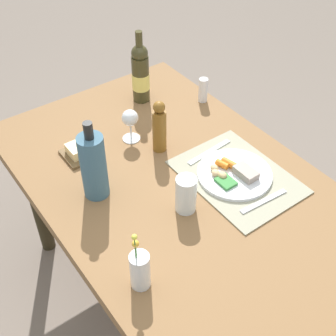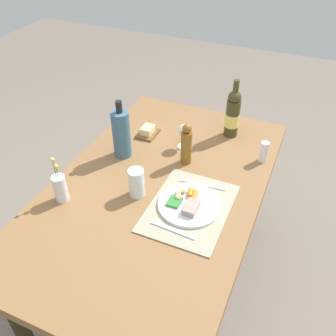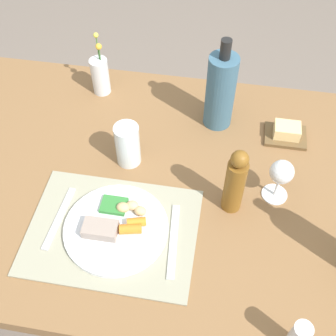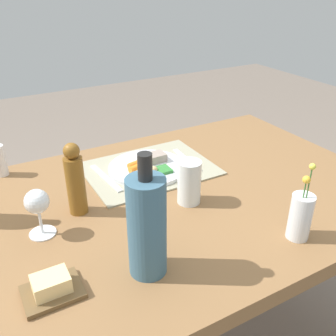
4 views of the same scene
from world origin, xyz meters
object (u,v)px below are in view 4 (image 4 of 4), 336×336
at_px(knife, 106,178).
at_px(wine_glass, 38,205).
at_px(water_tumbler, 189,185).
at_px(salt_shaker, 0,161).
at_px(butter_dish, 52,287).
at_px(dining_table, 155,222).
at_px(dinner_plate, 148,167).
at_px(fork, 187,160).
at_px(flower_vase, 301,216).
at_px(cooler_bottle, 147,226).
at_px(pepper_mill, 75,180).

bearing_deg(knife, wine_glass, 32.94).
relative_size(water_tumbler, salt_shaker, 1.23).
relative_size(salt_shaker, wine_glass, 0.81).
bearing_deg(salt_shaker, butter_dish, 91.16).
height_order(dining_table, salt_shaker, salt_shaker).
distance_m(dinner_plate, fork, 0.16).
bearing_deg(flower_vase, salt_shaker, -49.82).
height_order(dinner_plate, wine_glass, wine_glass).
height_order(dining_table, dinner_plate, dinner_plate).
bearing_deg(knife, water_tumbler, 119.76).
relative_size(butter_dish, flower_vase, 0.57).
xyz_separation_m(dining_table, fork, (-0.23, -0.18, 0.09)).
bearing_deg(water_tumbler, fork, -120.58).
relative_size(dinner_plate, wine_glass, 2.01).
bearing_deg(knife, dining_table, 108.93).
bearing_deg(knife, flower_vase, 116.77).
distance_m(fork, knife, 0.32).
height_order(cooler_bottle, wine_glass, cooler_bottle).
relative_size(fork, flower_vase, 0.88).
relative_size(salt_shaker, cooler_bottle, 0.36).
distance_m(fork, cooler_bottle, 0.60).
height_order(dining_table, fork, fork).
height_order(fork, flower_vase, flower_vase).
bearing_deg(knife, fork, 171.84).
distance_m(cooler_bottle, wine_glass, 0.33).
relative_size(knife, water_tumbler, 1.57).
distance_m(dining_table, flower_vase, 0.46).
bearing_deg(pepper_mill, water_tumbler, 160.16).
distance_m(butter_dish, pepper_mill, 0.34).
xyz_separation_m(dinner_plate, water_tumbler, (-0.02, 0.24, 0.04)).
xyz_separation_m(knife, butter_dish, (0.29, 0.43, 0.01)).
height_order(cooler_bottle, flower_vase, cooler_bottle).
xyz_separation_m(knife, pepper_mill, (0.14, 0.14, 0.10)).
distance_m(knife, cooler_bottle, 0.49).
relative_size(fork, salt_shaker, 1.77).
xyz_separation_m(dining_table, knife, (0.09, -0.20, 0.09)).
xyz_separation_m(fork, butter_dish, (0.61, 0.41, 0.01)).
bearing_deg(flower_vase, pepper_mill, -40.39).
height_order(dining_table, pepper_mill, pepper_mill).
height_order(pepper_mill, cooler_bottle, cooler_bottle).
distance_m(fork, water_tumbler, 0.28).
distance_m(dining_table, dinner_plate, 0.22).
bearing_deg(dining_table, fork, -141.90).
xyz_separation_m(knife, flower_vase, (-0.34, 0.55, 0.06)).
bearing_deg(wine_glass, knife, -142.06).
bearing_deg(water_tumbler, dinner_plate, -85.11).
relative_size(butter_dish, salt_shaker, 1.15).
xyz_separation_m(salt_shaker, cooler_bottle, (-0.23, 0.68, 0.07)).
height_order(salt_shaker, wine_glass, wine_glass).
height_order(fork, butter_dish, butter_dish).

